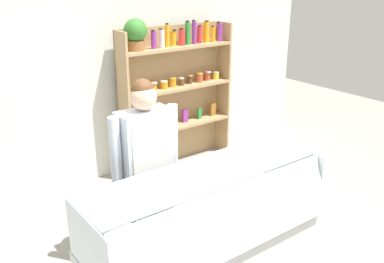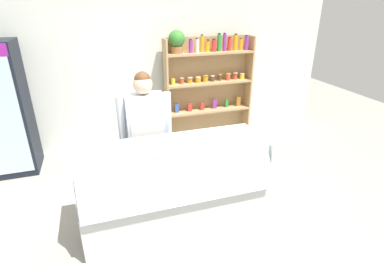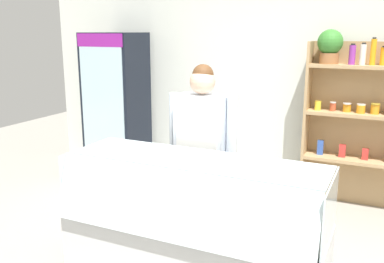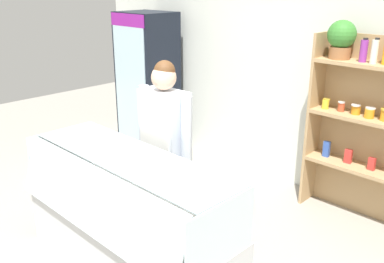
{
  "view_description": "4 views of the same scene",
  "coord_description": "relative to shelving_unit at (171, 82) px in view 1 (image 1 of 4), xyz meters",
  "views": [
    {
      "loc": [
        -1.95,
        -2.31,
        2.44
      ],
      "look_at": [
        0.18,
        0.55,
        1.1
      ],
      "focal_mm": 40.0,
      "sensor_mm": 36.0,
      "label": 1
    },
    {
      "loc": [
        -0.8,
        -2.75,
        2.38
      ],
      "look_at": [
        0.21,
        0.36,
        0.94
      ],
      "focal_mm": 28.0,
      "sensor_mm": 36.0,
      "label": 2
    },
    {
      "loc": [
        1.14,
        -2.78,
        1.94
      ],
      "look_at": [
        -0.32,
        0.32,
        1.12
      ],
      "focal_mm": 40.0,
      "sensor_mm": 36.0,
      "label": 3
    },
    {
      "loc": [
        2.35,
        -1.85,
        2.29
      ],
      "look_at": [
        0.07,
        0.47,
        1.14
      ],
      "focal_mm": 40.0,
      "sensor_mm": 36.0,
      "label": 4
    }
  ],
  "objects": [
    {
      "name": "back_wall",
      "position": [
        -1.0,
        0.25,
        0.23
      ],
      "size": [
        6.8,
        0.1,
        2.7
      ],
      "primitive_type": "cube",
      "color": "silver",
      "rests_on": "ground"
    },
    {
      "name": "shelving_unit",
      "position": [
        0.0,
        0.0,
        0.0
      ],
      "size": [
        1.56,
        0.29,
        1.95
      ],
      "color": "tan",
      "rests_on": "ground"
    },
    {
      "name": "deli_display_case",
      "position": [
        -1.13,
        -2.15,
        -0.81
      ],
      "size": [
        1.98,
        0.75,
        1.01
      ],
      "color": "silver",
      "rests_on": "ground"
    },
    {
      "name": "shop_clerk",
      "position": [
        -1.32,
        -1.57,
        -0.14
      ],
      "size": [
        0.63,
        0.25,
        1.66
      ],
      "color": "#2D2D38",
      "rests_on": "ground"
    }
  ]
}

